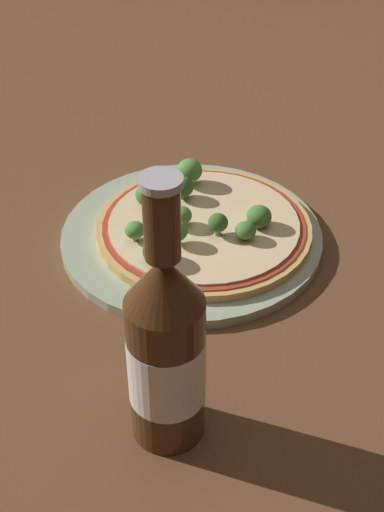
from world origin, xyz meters
The scene contains 14 objects.
ground_plane centered at (0.00, 0.00, 0.00)m, with size 3.00×3.00×0.00m, color brown.
plate centered at (-0.02, 0.00, 0.01)m, with size 0.30×0.30×0.01m.
pizza centered at (-0.01, 0.01, 0.02)m, with size 0.25×0.25×0.01m.
broccoli_floret_0 centered at (0.04, 0.03, 0.04)m, with size 0.02×0.02×0.02m.
broccoli_floret_1 centered at (0.03, 0.06, 0.04)m, with size 0.03×0.03×0.03m.
broccoli_floret_2 centered at (-0.07, -0.03, 0.04)m, with size 0.03×0.03×0.03m.
broccoli_floret_3 centered at (-0.06, 0.02, 0.04)m, with size 0.03×0.03×0.03m.
broccoli_floret_4 centered at (0.02, -0.07, 0.04)m, with size 0.03×0.03×0.03m.
broccoli_floret_5 centered at (0.02, 0.01, 0.04)m, with size 0.02×0.02×0.03m.
broccoli_floret_6 centered at (-0.02, -0.07, 0.04)m, with size 0.02×0.02×0.02m.
broccoli_floret_7 centered at (-0.09, 0.04, 0.04)m, with size 0.03×0.03×0.03m.
broccoli_floret_8 centered at (-0.02, -0.01, 0.04)m, with size 0.03×0.03×0.02m.
broccoli_floret_9 centered at (0.01, -0.04, 0.04)m, with size 0.02×0.02×0.03m.
beer_bottle centered at (0.20, -0.16, 0.09)m, with size 0.06×0.06×0.25m.
Camera 1 is at (0.54, -0.35, 0.49)m, focal length 50.00 mm.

